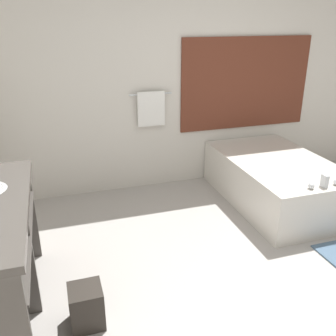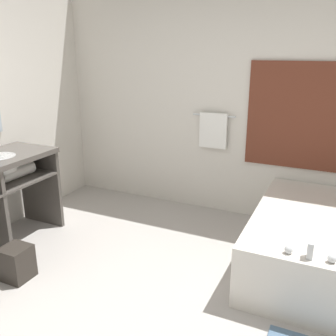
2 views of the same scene
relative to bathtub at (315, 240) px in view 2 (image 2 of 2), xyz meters
name	(u,v)px [view 2 (image 2 of 2)]	position (x,y,z in m)	size (l,w,h in m)	color
ground_plane	(150,334)	(-0.93, -1.34, -0.28)	(16.00, 16.00, 0.00)	#A8A39E
wall_back_with_blinds	(246,99)	(-0.90, 0.88, 1.07)	(7.40, 0.13, 2.70)	silver
bathtub	(315,240)	(0.00, 0.00, 0.00)	(1.03, 1.69, 0.62)	silver
waste_bin	(17,263)	(-2.25, -1.23, -0.13)	(0.22, 0.22, 0.29)	#2D2823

